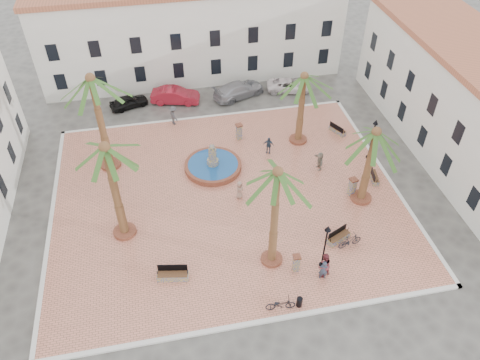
{
  "coord_description": "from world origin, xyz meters",
  "views": [
    {
      "loc": [
        -4.14,
        -25.54,
        24.9
      ],
      "look_at": [
        1.0,
        0.0,
        1.6
      ],
      "focal_mm": 35.0,
      "sensor_mm": 36.0,
      "label": 1
    }
  ],
  "objects_px": {
    "palm_e": "(374,141)",
    "lamppost_e": "(373,133)",
    "bench_se": "(339,237)",
    "bench_e": "(374,177)",
    "bicycle_a": "(281,304)",
    "car_black": "(129,102)",
    "pedestrian_north": "(174,115)",
    "car_silver": "(239,90)",
    "palm_nw": "(93,89)",
    "bollard_se": "(296,263)",
    "palm_sw": "(107,158)",
    "palm_ne": "(304,85)",
    "bollard_e": "(352,186)",
    "bollard_n": "(239,131)",
    "lamppost_s": "(326,239)",
    "bench_ne": "(337,130)",
    "cyclist_b": "(324,265)",
    "pedestrian_fountain_b": "(268,145)",
    "palm_s": "(277,183)",
    "bench_s": "(173,275)",
    "bicycle_b": "(350,241)",
    "pedestrian_fountain_a": "(240,190)",
    "cyclist_a": "(323,270)",
    "litter_bin": "(299,302)",
    "pedestrian_east": "(320,161)",
    "car_white": "(289,85)",
    "car_red": "(175,96)"
  },
  "relations": [
    {
      "from": "bicycle_b",
      "to": "car_black",
      "type": "distance_m",
      "value": 25.29
    },
    {
      "from": "lamppost_s",
      "to": "palm_sw",
      "type": "bearing_deg",
      "value": 156.59
    },
    {
      "from": "bench_s",
      "to": "pedestrian_fountain_a",
      "type": "height_order",
      "value": "pedestrian_fountain_a"
    },
    {
      "from": "bicycle_a",
      "to": "car_black",
      "type": "xyz_separation_m",
      "value": [
        -8.43,
        24.68,
        -0.02
      ]
    },
    {
      "from": "palm_e",
      "to": "bicycle_b",
      "type": "bearing_deg",
      "value": -121.55
    },
    {
      "from": "palm_e",
      "to": "bench_se",
      "type": "relative_size",
      "value": 3.57
    },
    {
      "from": "palm_s",
      "to": "bench_s",
      "type": "height_order",
      "value": "palm_s"
    },
    {
      "from": "cyclist_a",
      "to": "palm_sw",
      "type": "bearing_deg",
      "value": -17.93
    },
    {
      "from": "bicycle_b",
      "to": "car_white",
      "type": "distance_m",
      "value": 20.79
    },
    {
      "from": "bench_ne",
      "to": "palm_ne",
      "type": "bearing_deg",
      "value": 69.65
    },
    {
      "from": "bench_e",
      "to": "pedestrian_north",
      "type": "height_order",
      "value": "pedestrian_north"
    },
    {
      "from": "palm_sw",
      "to": "pedestrian_fountain_b",
      "type": "bearing_deg",
      "value": 29.52
    },
    {
      "from": "bench_se",
      "to": "bench_e",
      "type": "xyz_separation_m",
      "value": [
        4.98,
        5.45,
        -0.02
      ]
    },
    {
      "from": "bollard_se",
      "to": "bollard_e",
      "type": "distance_m",
      "value": 8.67
    },
    {
      "from": "bench_ne",
      "to": "palm_nw",
      "type": "bearing_deg",
      "value": 64.99
    },
    {
      "from": "bollard_se",
      "to": "cyclist_b",
      "type": "bearing_deg",
      "value": -25.18
    },
    {
      "from": "bicycle_b",
      "to": "bench_s",
      "type": "bearing_deg",
      "value": 80.77
    },
    {
      "from": "bench_s",
      "to": "bicycle_b",
      "type": "bearing_deg",
      "value": 11.61
    },
    {
      "from": "car_silver",
      "to": "cyclist_a",
      "type": "bearing_deg",
      "value": 159.75
    },
    {
      "from": "pedestrian_fountain_b",
      "to": "pedestrian_east",
      "type": "bearing_deg",
      "value": -14.38
    },
    {
      "from": "pedestrian_north",
      "to": "car_silver",
      "type": "distance_m",
      "value": 7.74
    },
    {
      "from": "bicycle_a",
      "to": "pedestrian_north",
      "type": "relative_size",
      "value": 1.0
    },
    {
      "from": "palm_e",
      "to": "cyclist_b",
      "type": "distance_m",
      "value": 9.22
    },
    {
      "from": "cyclist_b",
      "to": "pedestrian_fountain_b",
      "type": "height_order",
      "value": "cyclist_b"
    },
    {
      "from": "palm_e",
      "to": "lamppost_e",
      "type": "height_order",
      "value": "palm_e"
    },
    {
      "from": "cyclist_b",
      "to": "pedestrian_fountain_a",
      "type": "height_order",
      "value": "cyclist_b"
    },
    {
      "from": "palm_ne",
      "to": "lamppost_s",
      "type": "distance_m",
      "value": 13.99
    },
    {
      "from": "lamppost_s",
      "to": "litter_bin",
      "type": "relative_size",
      "value": 5.34
    },
    {
      "from": "lamppost_s",
      "to": "cyclist_a",
      "type": "height_order",
      "value": "lamppost_s"
    },
    {
      "from": "bollard_e",
      "to": "bicycle_a",
      "type": "xyz_separation_m",
      "value": [
        -7.95,
        -8.71,
        -0.32
      ]
    },
    {
      "from": "palm_s",
      "to": "car_silver",
      "type": "bearing_deg",
      "value": 84.7
    },
    {
      "from": "bollard_se",
      "to": "lamppost_s",
      "type": "bearing_deg",
      "value": -0.08
    },
    {
      "from": "bench_e",
      "to": "lamppost_s",
      "type": "xyz_separation_m",
      "value": [
        -6.83,
        -7.31,
        2.33
      ]
    },
    {
      "from": "palm_sw",
      "to": "pedestrian_east",
      "type": "height_order",
      "value": "palm_sw"
    },
    {
      "from": "cyclist_b",
      "to": "pedestrian_fountain_b",
      "type": "xyz_separation_m",
      "value": [
        -0.36,
        13.07,
        -0.21
      ]
    },
    {
      "from": "bollard_se",
      "to": "palm_sw",
      "type": "bearing_deg",
      "value": 153.27
    },
    {
      "from": "palm_ne",
      "to": "palm_sw",
      "type": "bearing_deg",
      "value": -152.11
    },
    {
      "from": "bench_se",
      "to": "pedestrian_north",
      "type": "distance_m",
      "value": 19.03
    },
    {
      "from": "bench_e",
      "to": "car_black",
      "type": "relative_size",
      "value": 0.47
    },
    {
      "from": "bench_e",
      "to": "cyclist_b",
      "type": "xyz_separation_m",
      "value": [
        -7.03,
        -8.05,
        0.74
      ]
    },
    {
      "from": "bollard_se",
      "to": "car_red",
      "type": "distance_m",
      "value": 22.71
    },
    {
      "from": "pedestrian_fountain_b",
      "to": "bollard_n",
      "type": "bearing_deg",
      "value": 155.1
    },
    {
      "from": "pedestrian_fountain_b",
      "to": "car_red",
      "type": "height_order",
      "value": "pedestrian_fountain_b"
    },
    {
      "from": "palm_nw",
      "to": "bicycle_a",
      "type": "distance_m",
      "value": 19.99
    },
    {
      "from": "bollard_se",
      "to": "cyclist_a",
      "type": "bearing_deg",
      "value": -33.07
    },
    {
      "from": "palm_ne",
      "to": "bollard_e",
      "type": "bearing_deg",
      "value": -74.82
    },
    {
      "from": "palm_e",
      "to": "cyclist_a",
      "type": "relative_size",
      "value": 4.06
    },
    {
      "from": "lamppost_s",
      "to": "bench_ne",
      "type": "bearing_deg",
      "value": 65.94
    },
    {
      "from": "palm_sw",
      "to": "bollard_e",
      "type": "distance_m",
      "value": 18.09
    },
    {
      "from": "bollard_n",
      "to": "lamppost_e",
      "type": "bearing_deg",
      "value": -25.11
    }
  ]
}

